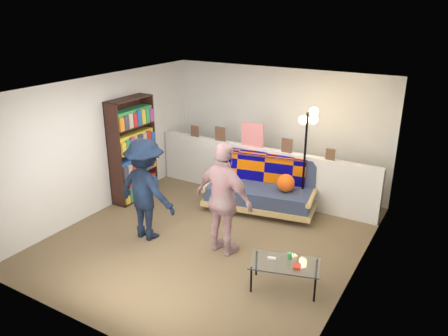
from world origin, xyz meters
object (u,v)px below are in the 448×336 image
(floor_lamp, at_px, (308,140))
(person_left, at_px, (146,190))
(person_right, at_px, (224,200))
(futon_sofa, at_px, (262,188))
(bookshelf, at_px, (133,153))
(coffee_table, at_px, (285,264))

(floor_lamp, relative_size, person_left, 1.17)
(floor_lamp, xyz_separation_m, person_right, (-0.54, -1.88, -0.50))
(person_right, bearing_deg, futon_sofa, -74.61)
(futon_sofa, distance_m, person_left, 2.20)
(futon_sofa, relative_size, person_left, 1.29)
(futon_sofa, relative_size, bookshelf, 1.08)
(coffee_table, bearing_deg, bookshelf, 161.42)
(bookshelf, relative_size, person_left, 1.19)
(person_left, distance_m, person_right, 1.30)
(bookshelf, height_order, coffee_table, bookshelf)
(coffee_table, xyz_separation_m, floor_lamp, (-0.60, 2.26, 1.00))
(coffee_table, height_order, person_right, person_right)
(coffee_table, distance_m, floor_lamp, 2.54)
(futon_sofa, bearing_deg, bookshelf, -161.25)
(coffee_table, distance_m, person_right, 1.30)
(futon_sofa, relative_size, floor_lamp, 1.10)
(bookshelf, height_order, person_right, bookshelf)
(futon_sofa, height_order, bookshelf, bookshelf)
(bookshelf, xyz_separation_m, floor_lamp, (3.02, 1.04, 0.45))
(coffee_table, bearing_deg, futon_sofa, 123.07)
(coffee_table, bearing_deg, person_left, 176.30)
(bookshelf, height_order, person_left, bookshelf)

